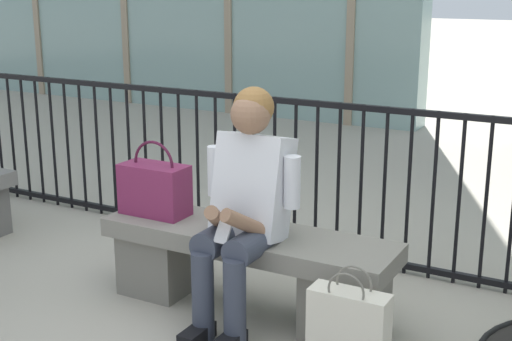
% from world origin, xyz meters
% --- Properties ---
extents(ground_plane, '(60.00, 60.00, 0.00)m').
position_xyz_m(ground_plane, '(0.00, 0.00, 0.00)').
color(ground_plane, '#A8A091').
extents(stone_bench, '(1.60, 0.44, 0.45)m').
position_xyz_m(stone_bench, '(0.00, 0.00, 0.27)').
color(stone_bench, gray).
rests_on(stone_bench, ground).
extents(seated_person_with_phone, '(0.52, 0.66, 1.21)m').
position_xyz_m(seated_person_with_phone, '(0.06, -0.13, 0.65)').
color(seated_person_with_phone, '#383D4C').
rests_on(seated_person_with_phone, ground).
extents(handbag_on_bench, '(0.38, 0.19, 0.42)m').
position_xyz_m(handbag_on_bench, '(-0.58, -0.01, 0.60)').
color(handbag_on_bench, '#7A234C').
rests_on(handbag_on_bench, stone_bench).
extents(shopping_bag, '(0.35, 0.13, 0.52)m').
position_xyz_m(shopping_bag, '(0.73, -0.39, 0.22)').
color(shopping_bag, beige).
rests_on(shopping_bag, ground).
extents(plaza_railing, '(7.69, 0.04, 1.01)m').
position_xyz_m(plaza_railing, '(-0.00, 0.88, 0.51)').
color(plaza_railing, black).
rests_on(plaza_railing, ground).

